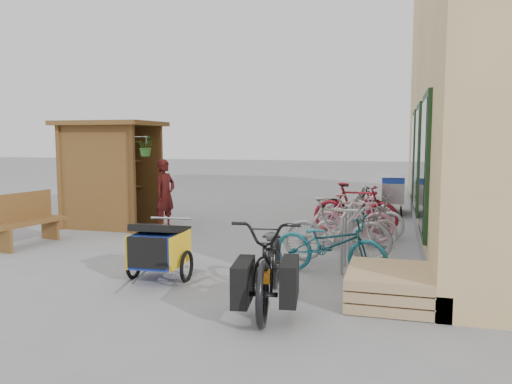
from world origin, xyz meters
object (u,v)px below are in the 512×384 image
(bike_2, at_px, (356,226))
(bike_6, at_px, (356,209))
(person_kiosk, at_px, (165,194))
(bike_4, at_px, (364,215))
(cargo_bike, at_px, (271,261))
(bike_7, at_px, (354,204))
(shopping_carts, at_px, (393,191))
(bike_5, at_px, (356,208))
(bench, at_px, (24,219))
(bike_1, at_px, (338,230))
(pallet_stack, at_px, (389,286))
(child_trailer, at_px, (160,247))
(bike_0, at_px, (330,244))
(bike_3, at_px, (352,218))
(kiosk, at_px, (108,159))

(bike_2, xyz_separation_m, bike_6, (-0.18, 2.40, -0.01))
(person_kiosk, height_order, bike_4, person_kiosk)
(cargo_bike, xyz_separation_m, bike_7, (0.46, 6.33, -0.09))
(shopping_carts, xyz_separation_m, bike_5, (-0.75, -3.19, -0.07))
(bench, relative_size, bike_4, 0.96)
(bike_1, distance_m, bike_6, 3.54)
(pallet_stack, distance_m, bike_2, 3.10)
(bike_5, bearing_deg, bike_1, -178.47)
(pallet_stack, relative_size, person_kiosk, 0.77)
(pallet_stack, relative_size, bike_6, 0.79)
(child_trailer, distance_m, bike_4, 4.76)
(bike_4, height_order, bike_7, bike_7)
(shopping_carts, distance_m, bike_1, 5.89)
(shopping_carts, height_order, bike_2, shopping_carts)
(bike_0, relative_size, bike_1, 0.99)
(bench, relative_size, bike_3, 1.02)
(pallet_stack, bearing_deg, shopping_carts, 90.00)
(bike_3, bearing_deg, shopping_carts, -15.95)
(bike_1, distance_m, bike_5, 2.64)
(child_trailer, relative_size, bike_6, 0.97)
(shopping_carts, xyz_separation_m, bike_1, (-0.84, -5.83, -0.08))
(cargo_bike, height_order, bike_3, cargo_bike)
(bike_5, bearing_deg, child_trailer, 154.51)
(bench, height_order, bike_5, bike_5)
(cargo_bike, bearing_deg, bike_4, 72.27)
(child_trailer, bearing_deg, bike_2, 45.42)
(kiosk, bearing_deg, cargo_bike, -41.86)
(bike_5, bearing_deg, pallet_stack, -167.07)
(pallet_stack, distance_m, bike_1, 2.10)
(bike_2, bearing_deg, bike_3, -5.85)
(child_trailer, height_order, bike_2, child_trailer)
(cargo_bike, relative_size, bike_2, 1.41)
(bench, height_order, bike_7, bench)
(cargo_bike, xyz_separation_m, person_kiosk, (-3.53, 4.47, 0.23))
(cargo_bike, distance_m, bike_6, 5.99)
(bench, distance_m, person_kiosk, 2.95)
(shopping_carts, xyz_separation_m, cargo_bike, (-1.36, -8.25, -0.06))
(bike_6, bearing_deg, shopping_carts, -23.11)
(bike_2, xyz_separation_m, bike_4, (0.07, 1.14, 0.03))
(bike_1, relative_size, bike_6, 1.16)
(child_trailer, height_order, bike_0, bike_0)
(bike_2, relative_size, bike_4, 0.93)
(bike_0, height_order, bike_2, bike_0)
(bike_5, bearing_deg, bike_3, -175.65)
(child_trailer, height_order, bike_3, bike_3)
(bike_0, xyz_separation_m, bike_1, (0.02, 0.83, 0.07))
(kiosk, distance_m, bike_3, 5.65)
(pallet_stack, height_order, bike_5, bike_5)
(pallet_stack, height_order, bike_2, bike_2)
(bike_6, bearing_deg, bike_1, 176.05)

